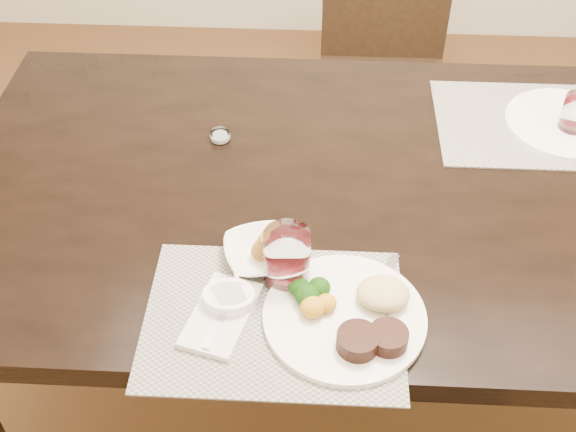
# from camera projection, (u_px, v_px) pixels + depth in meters

# --- Properties ---
(ground_plane) EXTENTS (4.50, 4.50, 0.00)m
(ground_plane) POSITION_uv_depth(u_px,v_px,m) (382.00, 383.00, 2.06)
(ground_plane) COLOR #4F2E19
(ground_plane) RESTS_ON ground
(dining_table) EXTENTS (2.00, 1.00, 0.75)m
(dining_table) POSITION_uv_depth(u_px,v_px,m) (409.00, 214.00, 1.60)
(dining_table) COLOR black
(dining_table) RESTS_ON ground
(chair_far) EXTENTS (0.42, 0.42, 0.90)m
(chair_far) POSITION_uv_depth(u_px,v_px,m) (384.00, 57.00, 2.39)
(chair_far) COLOR black
(chair_far) RESTS_ON ground
(placemat_near) EXTENTS (0.46, 0.34, 0.00)m
(placemat_near) POSITION_uv_depth(u_px,v_px,m) (274.00, 318.00, 1.28)
(placemat_near) COLOR gray
(placemat_near) RESTS_ON dining_table
(placemat_far) EXTENTS (0.46, 0.34, 0.00)m
(placemat_far) POSITION_uv_depth(u_px,v_px,m) (534.00, 124.00, 1.70)
(placemat_far) COLOR gray
(placemat_far) RESTS_ON dining_table
(dinner_plate) EXTENTS (0.29, 0.29, 0.05)m
(dinner_plate) POSITION_uv_depth(u_px,v_px,m) (353.00, 315.00, 1.27)
(dinner_plate) COLOR white
(dinner_plate) RESTS_ON placemat_near
(napkin_fork) EXTENTS (0.14, 0.19, 0.02)m
(napkin_fork) POSITION_uv_depth(u_px,v_px,m) (221.00, 315.00, 1.28)
(napkin_fork) COLOR silver
(napkin_fork) RESTS_ON placemat_near
(steak_knife) EXTENTS (0.06, 0.24, 0.01)m
(steak_knife) POSITION_uv_depth(u_px,v_px,m) (387.00, 317.00, 1.28)
(steak_knife) COLOR silver
(steak_knife) RESTS_ON placemat_near
(cracker_bowl) EXTENTS (0.18, 0.18, 0.06)m
(cracker_bowl) POSITION_uv_depth(u_px,v_px,m) (262.00, 252.00, 1.37)
(cracker_bowl) COLOR white
(cracker_bowl) RESTS_ON placemat_near
(sauce_ramekin) EXTENTS (0.09, 0.14, 0.07)m
(sauce_ramekin) POSITION_uv_depth(u_px,v_px,m) (229.00, 299.00, 1.29)
(sauce_ramekin) COLOR white
(sauce_ramekin) RESTS_ON placemat_near
(wine_glass_near) EXTENTS (0.09, 0.09, 0.12)m
(wine_glass_near) POSITION_uv_depth(u_px,v_px,m) (287.00, 260.00, 1.31)
(wine_glass_near) COLOR white
(wine_glass_near) RESTS_ON placemat_near
(far_plate) EXTENTS (0.28, 0.28, 0.01)m
(far_plate) POSITION_uv_depth(u_px,v_px,m) (565.00, 123.00, 1.69)
(far_plate) COLOR white
(far_plate) RESTS_ON placemat_far
(wine_glass_far) EXTENTS (0.07, 0.07, 0.09)m
(wine_glass_far) POSITION_uv_depth(u_px,v_px,m) (576.00, 116.00, 1.65)
(wine_glass_far) COLOR white
(wine_glass_far) RESTS_ON placemat_far
(salt_cellar) EXTENTS (0.05, 0.05, 0.02)m
(salt_cellar) POSITION_uv_depth(u_px,v_px,m) (220.00, 136.00, 1.66)
(salt_cellar) COLOR white
(salt_cellar) RESTS_ON dining_table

